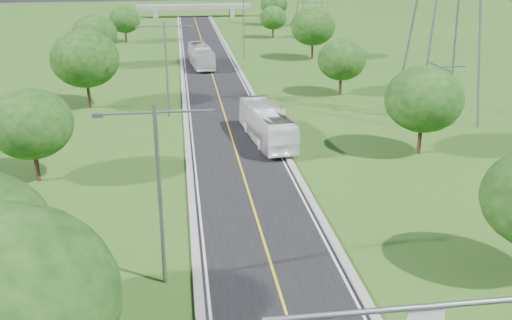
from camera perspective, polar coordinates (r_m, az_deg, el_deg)
The scene contains 21 objects.
ground at distance 77.26m, azimuth -4.13°, elevation 7.59°, with size 260.00×260.00×0.00m, color #2C5919.
road at distance 83.11m, azimuth -4.41°, elevation 8.52°, with size 8.00×150.00×0.06m, color black.
curb_left at distance 82.96m, azimuth -7.38°, elevation 8.45°, with size 0.50×150.00×0.22m, color gray.
curb_right at distance 83.44m, azimuth -1.47°, elevation 8.68°, with size 0.50×150.00×0.22m, color gray.
speed_limit_sign at distance 56.28m, azimuth 2.68°, elevation 4.42°, with size 0.55×0.09×2.40m.
overpass at distance 155.96m, azimuth -6.23°, elevation 14.91°, with size 30.00×3.00×3.20m.
streetlight_near_left at distance 29.42m, azimuth -9.68°, elevation -2.16°, with size 5.90×0.25×10.00m.
streetlight_mid_left at distance 61.23m, azimuth -8.98°, elevation 9.69°, with size 5.90×0.25×10.00m.
streetlight_far_right at distance 94.47m, azimuth -1.25°, elevation 13.65°, with size 5.90×0.25×10.00m.
tree_lb at distance 46.35m, azimuth -21.59°, elevation 3.38°, with size 6.30×6.30×7.33m.
tree_lc at distance 67.00m, azimuth -16.73°, elevation 9.68°, with size 7.56×7.56×8.79m.
tree_ld at distance 90.85m, azimuth -15.84°, elevation 12.00°, with size 6.72×6.72×7.82m.
tree_le at distance 114.33m, azimuth -13.01°, elevation 13.52°, with size 5.88×5.88×6.84m.
tree_lf at distance 21.46m, azimuth -24.12°, elevation -13.08°, with size 7.98×7.98×9.28m.
tree_rb at distance 51.19m, azimuth 16.44°, elevation 5.87°, with size 6.72×6.72×7.82m.
tree_rc at distance 71.19m, azimuth 8.56°, elevation 9.88°, with size 5.88×5.88×6.84m.
tree_rd at distance 94.49m, azimuth 5.71°, elevation 13.14°, with size 7.14×7.14×8.30m.
tree_re at distance 117.52m, azimuth 1.72°, elevation 14.03°, with size 5.46×5.46×6.35m.
tree_rf at distance 137.66m, azimuth 1.81°, elevation 15.23°, with size 6.30×6.30×7.33m.
bus_outbound at distance 53.17m, azimuth 1.08°, elevation 3.59°, with size 2.74×11.73×3.27m, color white.
bus_inbound at distance 88.70m, azimuth -5.52°, elevation 10.33°, with size 2.73×11.67×3.25m, color silver.
Camera 1 is at (-4.73, -15.20, 17.10)m, focal length 40.00 mm.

